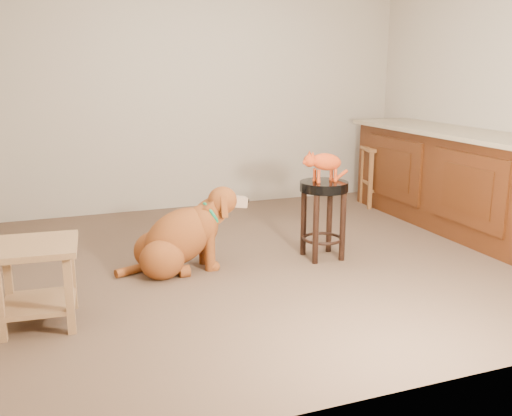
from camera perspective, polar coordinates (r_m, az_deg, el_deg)
name	(u,v)px	position (r m, az deg, el deg)	size (l,w,h in m)	color
floor	(278,259)	(4.64, 2.18, -5.11)	(4.50, 4.00, 0.01)	brown
room_shell	(280,44)	(4.39, 2.38, 16.07)	(4.54, 4.04, 2.62)	#AC9E8B
cabinet_run	(453,182)	(5.77, 19.13, 2.45)	(0.70, 2.56, 0.94)	#4A220D
padded_stool	(323,204)	(4.58, 6.75, 0.40)	(0.38, 0.38, 0.63)	black
wood_stool	(379,176)	(6.47, 12.21, 3.18)	(0.43, 0.43, 0.66)	brown
side_table	(36,272)	(3.64, -21.13, -5.95)	(0.53, 0.53, 0.51)	olive
golden_retriever	(180,239)	(4.35, -7.59, -3.06)	(1.06, 0.52, 0.67)	brown
tabby_kitten	(323,163)	(4.51, 6.75, 4.50)	(0.44, 0.16, 0.28)	#A93410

